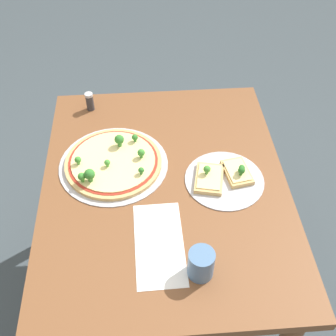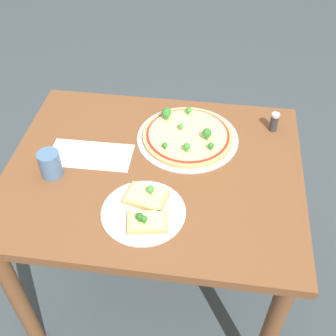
{
  "view_description": "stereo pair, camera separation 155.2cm",
  "coord_description": "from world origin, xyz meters",
  "px_view_note": "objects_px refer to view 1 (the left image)",
  "views": [
    {
      "loc": [
        -0.92,
        0.06,
        1.82
      ],
      "look_at": [
        0.05,
        -0.01,
        0.78
      ],
      "focal_mm": 45.0,
      "sensor_mm": 36.0,
      "label": 1
    },
    {
      "loc": [
        0.19,
        -1.02,
        1.78
      ],
      "look_at": [
        0.05,
        -0.01,
        0.78
      ],
      "focal_mm": 45.0,
      "sensor_mm": 36.0,
      "label": 2
    }
  ],
  "objects_px": {
    "drinking_cup": "(201,264)",
    "pizza_tray_whole": "(113,162)",
    "condiment_shaker": "(90,101)",
    "dining_table": "(165,205)",
    "pizza_tray_slice": "(223,176)"
  },
  "relations": [
    {
      "from": "drinking_cup",
      "to": "pizza_tray_whole",
      "type": "bearing_deg",
      "value": 29.75
    },
    {
      "from": "condiment_shaker",
      "to": "pizza_tray_whole",
      "type": "bearing_deg",
      "value": -163.44
    },
    {
      "from": "condiment_shaker",
      "to": "dining_table",
      "type": "bearing_deg",
      "value": -147.22
    },
    {
      "from": "pizza_tray_whole",
      "to": "pizza_tray_slice",
      "type": "relative_size",
      "value": 1.42
    },
    {
      "from": "pizza_tray_slice",
      "to": "drinking_cup",
      "type": "xyz_separation_m",
      "value": [
        -0.35,
        0.12,
        0.04
      ]
    },
    {
      "from": "pizza_tray_slice",
      "to": "condiment_shaker",
      "type": "height_order",
      "value": "condiment_shaker"
    },
    {
      "from": "pizza_tray_slice",
      "to": "drinking_cup",
      "type": "bearing_deg",
      "value": 160.8
    },
    {
      "from": "pizza_tray_whole",
      "to": "condiment_shaker",
      "type": "height_order",
      "value": "condiment_shaker"
    },
    {
      "from": "dining_table",
      "to": "pizza_tray_slice",
      "type": "bearing_deg",
      "value": -87.51
    },
    {
      "from": "pizza_tray_slice",
      "to": "condiment_shaker",
      "type": "bearing_deg",
      "value": 48.77
    },
    {
      "from": "pizza_tray_whole",
      "to": "drinking_cup",
      "type": "xyz_separation_m",
      "value": [
        -0.44,
        -0.25,
        0.03
      ]
    },
    {
      "from": "dining_table",
      "to": "pizza_tray_whole",
      "type": "bearing_deg",
      "value": 60.39
    },
    {
      "from": "drinking_cup",
      "to": "condiment_shaker",
      "type": "bearing_deg",
      "value": 24.52
    },
    {
      "from": "dining_table",
      "to": "pizza_tray_slice",
      "type": "distance_m",
      "value": 0.23
    },
    {
      "from": "drinking_cup",
      "to": "condiment_shaker",
      "type": "relative_size",
      "value": 1.24
    }
  ]
}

